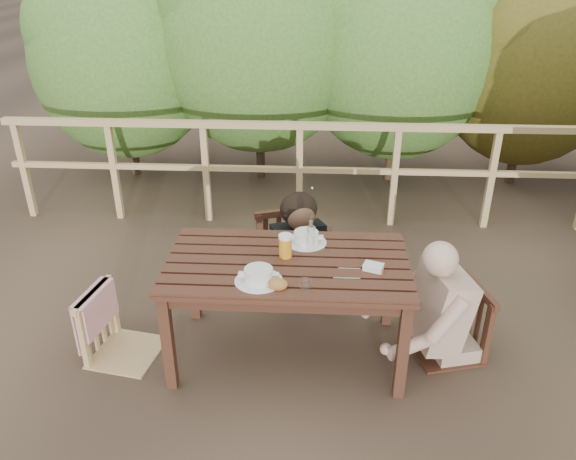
# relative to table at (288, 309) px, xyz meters

# --- Properties ---
(ground) EXTENTS (60.00, 60.00, 0.00)m
(ground) POSITION_rel_table_xyz_m (0.00, 0.00, -0.35)
(ground) COLOR brown
(ground) RESTS_ON ground
(table) EXTENTS (1.51, 0.85, 0.70)m
(table) POSITION_rel_table_xyz_m (0.00, 0.00, 0.00)
(table) COLOR #3C2015
(table) RESTS_ON ground
(chair_left) EXTENTS (0.50, 0.50, 0.87)m
(chair_left) POSITION_rel_table_xyz_m (-1.08, -0.08, 0.09)
(chair_left) COLOR tan
(chair_left) RESTS_ON ground
(chair_far) EXTENTS (0.65, 0.65, 1.03)m
(chair_far) POSITION_rel_table_xyz_m (-0.01, 0.90, 0.17)
(chair_far) COLOR #3C2015
(chair_far) RESTS_ON ground
(chair_right) EXTENTS (0.54, 0.54, 0.90)m
(chair_right) POSITION_rel_table_xyz_m (1.06, 0.09, 0.10)
(chair_right) COLOR #3C2015
(chair_right) RESTS_ON ground
(woman) EXTENTS (0.69, 0.76, 1.27)m
(woman) POSITION_rel_table_xyz_m (-0.01, 0.92, 0.29)
(woman) COLOR black
(woman) RESTS_ON ground
(diner_right) EXTENTS (0.80, 0.70, 1.37)m
(diner_right) POSITION_rel_table_xyz_m (1.09, 0.09, 0.34)
(diner_right) COLOR tan
(diner_right) RESTS_ON ground
(railing) EXTENTS (5.60, 0.10, 1.01)m
(railing) POSITION_rel_table_xyz_m (0.00, 2.00, 0.16)
(railing) COLOR tan
(railing) RESTS_ON ground
(hedge_row) EXTENTS (6.60, 1.60, 3.80)m
(hedge_row) POSITION_rel_table_xyz_m (0.40, 3.20, 1.55)
(hedge_row) COLOR #416A28
(hedge_row) RESTS_ON ground
(soup_near) EXTENTS (0.28, 0.28, 0.09)m
(soup_near) POSITION_rel_table_xyz_m (-0.15, -0.24, 0.40)
(soup_near) COLOR silver
(soup_near) RESTS_ON table
(soup_far) EXTENTS (0.27, 0.27, 0.09)m
(soup_far) POSITION_rel_table_xyz_m (0.11, 0.25, 0.39)
(soup_far) COLOR white
(soup_far) RESTS_ON table
(bread_roll) EXTENTS (0.12, 0.09, 0.07)m
(bread_roll) POSITION_rel_table_xyz_m (-0.04, -0.30, 0.38)
(bread_roll) COLOR #9A5F2E
(bread_roll) RESTS_ON table
(beer_glass) EXTENTS (0.09, 0.09, 0.17)m
(beer_glass) POSITION_rel_table_xyz_m (-0.02, 0.05, 0.43)
(beer_glass) COLOR orange
(beer_glass) RESTS_ON table
(bottle) EXTENTS (0.05, 0.05, 0.22)m
(bottle) POSITION_rel_table_xyz_m (0.14, 0.15, 0.46)
(bottle) COLOR silver
(bottle) RESTS_ON table
(tumbler) EXTENTS (0.07, 0.07, 0.08)m
(tumbler) POSITION_rel_table_xyz_m (0.12, -0.32, 0.39)
(tumbler) COLOR white
(tumbler) RESTS_ON table
(butter_tub) EXTENTS (0.14, 0.12, 0.05)m
(butter_tub) POSITION_rel_table_xyz_m (0.52, -0.08, 0.37)
(butter_tub) COLOR white
(butter_tub) RESTS_ON table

